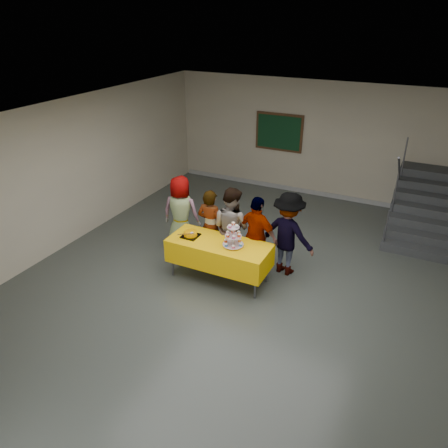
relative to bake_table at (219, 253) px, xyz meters
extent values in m
plane|color=#4C514C|center=(0.49, -0.18, -0.56)|extent=(10.00, 10.00, 0.00)
cube|color=#BEB499|center=(0.49, 4.82, 0.94)|extent=(8.00, 0.04, 3.00)
cube|color=#BEB499|center=(-3.51, -0.18, 0.94)|extent=(0.04, 10.00, 3.00)
cube|color=silver|center=(0.49, -0.18, 2.44)|extent=(8.00, 10.00, 0.04)
cube|color=#999999|center=(0.49, 4.80, -0.50)|extent=(7.90, 0.03, 0.12)
cylinder|color=#595960|center=(-0.84, -0.29, -0.19)|extent=(0.04, 0.04, 0.73)
cylinder|color=#595960|center=(0.84, -0.29, -0.19)|extent=(0.04, 0.04, 0.73)
cylinder|color=#595960|center=(-0.84, 0.29, -0.19)|extent=(0.04, 0.04, 0.73)
cylinder|color=#595960|center=(0.84, 0.29, -0.19)|extent=(0.04, 0.04, 0.73)
cube|color=#595960|center=(0.00, 0.00, 0.18)|extent=(1.80, 0.70, 0.02)
cube|color=#FFBA05|center=(0.00, 0.00, -0.01)|extent=(1.88, 0.78, 0.44)
cylinder|color=silver|center=(0.28, -0.01, 0.22)|extent=(0.18, 0.18, 0.01)
cylinder|color=silver|center=(0.28, -0.01, 0.42)|extent=(0.02, 0.02, 0.42)
cylinder|color=silver|center=(0.28, -0.01, 0.24)|extent=(0.38, 0.38, 0.01)
cylinder|color=silver|center=(0.28, -0.01, 0.41)|extent=(0.30, 0.30, 0.01)
cylinder|color=silver|center=(0.28, -0.01, 0.58)|extent=(0.22, 0.22, 0.01)
cube|color=black|center=(-0.58, -0.03, 0.22)|extent=(0.30, 0.30, 0.02)
cylinder|color=#EE9800|center=(-0.58, -0.03, 0.27)|extent=(0.25, 0.25, 0.07)
ellipsoid|color=#EE9800|center=(-0.58, -0.03, 0.30)|extent=(0.25, 0.25, 0.05)
ellipsoid|color=white|center=(-0.53, -0.06, 0.32)|extent=(0.08, 0.08, 0.02)
cube|color=silver|center=(-0.60, -0.16, 0.32)|extent=(0.30, 0.16, 0.04)
imported|color=slate|center=(-1.24, 0.72, 0.23)|extent=(0.86, 0.65, 1.58)
imported|color=slate|center=(-0.45, 0.51, 0.20)|extent=(0.57, 0.39, 1.52)
imported|color=slate|center=(-0.03, 0.56, 0.25)|extent=(0.93, 0.81, 1.62)
imported|color=#5C5D65|center=(0.53, 0.51, 0.22)|extent=(0.98, 0.59, 1.55)
imported|color=#5C5C65|center=(1.03, 0.78, 0.26)|extent=(1.15, 0.80, 1.63)
cube|color=#424447|center=(3.19, 2.57, -0.47)|extent=(1.30, 0.30, 0.18)
cube|color=#424447|center=(3.19, 2.87, -0.38)|extent=(1.30, 0.30, 0.36)
cube|color=#424447|center=(3.19, 3.17, -0.29)|extent=(1.30, 0.30, 0.54)
cube|color=#424447|center=(3.19, 3.47, -0.20)|extent=(1.30, 0.30, 0.72)
cube|color=#424447|center=(3.19, 3.77, -0.11)|extent=(1.30, 0.30, 0.90)
cube|color=#424447|center=(3.19, 4.07, -0.02)|extent=(1.30, 0.30, 1.08)
cube|color=#424447|center=(3.19, 4.37, 0.07)|extent=(1.30, 0.30, 1.26)
cube|color=#424447|center=(3.19, 4.67, 0.07)|extent=(1.30, 0.30, 1.26)
cylinder|color=#595960|center=(2.59, 2.52, -0.11)|extent=(0.04, 0.04, 0.90)
cylinder|color=#595960|center=(2.59, 3.32, 0.43)|extent=(0.04, 0.04, 0.90)
cylinder|color=#595960|center=(2.59, 4.22, 0.97)|extent=(0.04, 0.04, 0.90)
cylinder|color=#595960|center=(2.59, 3.37, 0.88)|extent=(0.04, 1.85, 1.20)
cube|color=#472B16|center=(-0.62, 4.79, 1.04)|extent=(1.30, 0.04, 1.00)
cube|color=#12391D|center=(-0.62, 4.76, 1.04)|extent=(1.18, 0.02, 0.88)
camera|label=1|loc=(3.13, -6.16, 4.02)|focal=35.00mm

